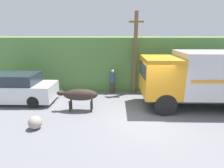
% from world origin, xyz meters
% --- Properties ---
extents(ground_plane, '(60.00, 60.00, 0.00)m').
position_xyz_m(ground_plane, '(0.00, 0.00, 0.00)').
color(ground_plane, slate).
extents(hillside_embankment, '(32.00, 5.69, 3.60)m').
position_xyz_m(hillside_embankment, '(0.00, 6.75, 1.80)').
color(hillside_embankment, '#568442').
rests_on(hillside_embankment, ground_plane).
extents(building_backdrop, '(6.26, 2.70, 2.75)m').
position_xyz_m(building_backdrop, '(-3.64, 5.32, 1.39)').
color(building_backdrop, '#8CC69E').
rests_on(building_backdrop, ground_plane).
extents(cargo_truck, '(6.07, 2.52, 2.97)m').
position_xyz_m(cargo_truck, '(3.07, 1.32, 1.70)').
color(cargo_truck, '#2D2D2D').
rests_on(cargo_truck, ground_plane).
extents(brown_cow, '(2.09, 0.60, 1.16)m').
position_xyz_m(brown_cow, '(-3.24, 0.69, 0.85)').
color(brown_cow, '#2D231E').
rests_on(brown_cow, ground_plane).
extents(parked_suv, '(4.62, 1.76, 1.69)m').
position_xyz_m(parked_suv, '(-7.21, 1.76, 0.82)').
color(parked_suv, silver).
rests_on(parked_suv, ground_plane).
extents(pedestrian_on_hill, '(0.37, 0.37, 1.60)m').
position_xyz_m(pedestrian_on_hill, '(-1.62, 3.51, 0.90)').
color(pedestrian_on_hill, '#38332D').
rests_on(pedestrian_on_hill, ground_plane).
extents(utility_pole, '(0.90, 0.24, 5.17)m').
position_xyz_m(utility_pole, '(-0.18, 3.65, 2.69)').
color(utility_pole, brown).
rests_on(utility_pole, ground_plane).
extents(roadside_rock, '(0.56, 0.56, 0.56)m').
position_xyz_m(roadside_rock, '(-4.76, -1.16, 0.28)').
color(roadside_rock, gray).
rests_on(roadside_rock, ground_plane).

